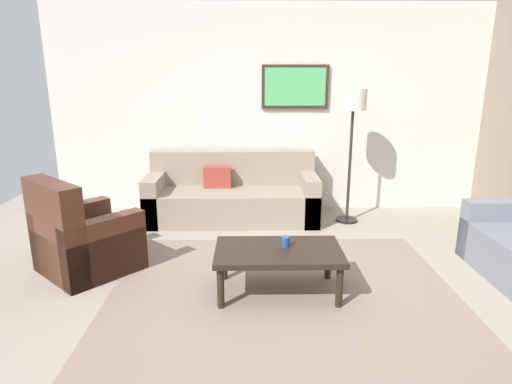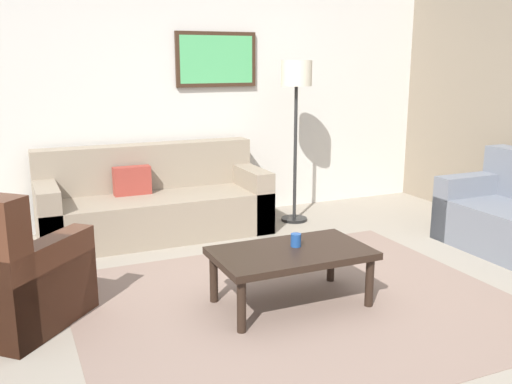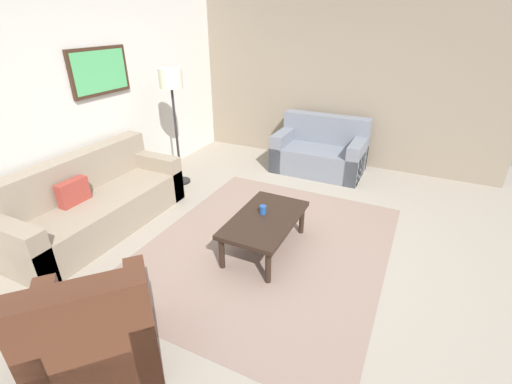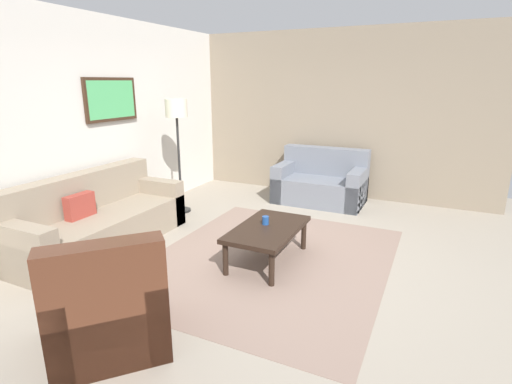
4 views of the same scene
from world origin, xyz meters
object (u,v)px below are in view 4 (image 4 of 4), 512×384
(couch_loveseat, at_px, (321,184))
(armchair_leather, at_px, (109,313))
(framed_artwork, at_px, (111,99))
(couch_main, at_px, (95,222))
(coffee_table, at_px, (268,231))
(cup, at_px, (265,220))
(lamp_standing, at_px, (177,120))

(couch_loveseat, distance_m, armchair_leather, 4.40)
(armchair_leather, distance_m, framed_artwork, 3.36)
(couch_main, xyz_separation_m, coffee_table, (0.47, -2.10, 0.06))
(couch_loveseat, relative_size, cup, 15.27)
(couch_main, bearing_deg, armchair_leather, -130.63)
(coffee_table, height_order, framed_artwork, framed_artwork)
(cup, xyz_separation_m, framed_artwork, (0.31, 2.44, 1.26))
(couch_main, distance_m, framed_artwork, 1.70)
(couch_main, relative_size, couch_loveseat, 1.54)
(coffee_table, distance_m, framed_artwork, 2.87)
(armchair_leather, xyz_separation_m, lamp_standing, (2.92, 1.47, 1.10))
(lamp_standing, bearing_deg, coffee_table, -118.44)
(coffee_table, xyz_separation_m, framed_artwork, (0.37, 2.50, 1.36))
(lamp_standing, bearing_deg, framed_artwork, 139.05)
(coffee_table, relative_size, cup, 11.70)
(framed_artwork, bearing_deg, couch_loveseat, -48.18)
(cup, bearing_deg, couch_loveseat, 1.42)
(cup, distance_m, lamp_standing, 2.31)
(armchair_leather, bearing_deg, lamp_standing, 26.62)
(coffee_table, bearing_deg, framed_artwork, 81.47)
(couch_main, xyz_separation_m, framed_artwork, (0.85, 0.40, 1.42))
(armchair_leather, distance_m, lamp_standing, 3.45)
(couch_loveseat, distance_m, framed_artwork, 3.50)
(framed_artwork, bearing_deg, couch_main, -154.78)
(couch_main, height_order, lamp_standing, lamp_standing)
(armchair_leather, height_order, lamp_standing, lamp_standing)
(couch_loveseat, xyz_separation_m, coffee_table, (-2.50, -0.12, 0.06))
(cup, bearing_deg, lamp_standing, 62.38)
(couch_loveseat, distance_m, coffee_table, 2.51)
(armchair_leather, relative_size, cup, 12.02)
(armchair_leather, bearing_deg, coffee_table, -13.53)
(couch_main, relative_size, framed_artwork, 2.46)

